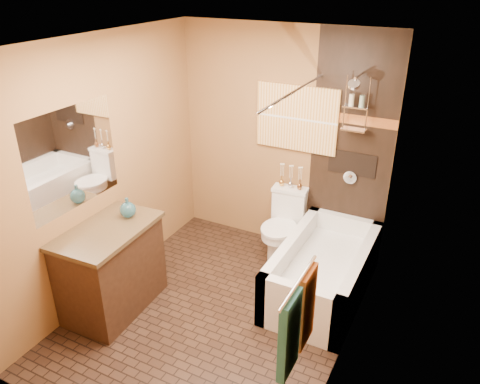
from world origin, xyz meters
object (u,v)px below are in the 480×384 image
Objects in this scene: bathtub at (323,274)px; vanity at (111,268)px; toilet at (283,225)px; sunset_painting at (297,118)px.

vanity reaches higher than bathtub.
toilet is 0.76× the size of vanity.
toilet is (-0.63, 0.47, 0.17)m from bathtub.
bathtub is 0.80m from toilet.
sunset_painting is 0.60× the size of bathtub.
sunset_painting reaches higher than bathtub.
toilet is 1.92m from vanity.
sunset_painting is 0.89× the size of vanity.
vanity is (-1.09, -1.58, 0.05)m from toilet.
toilet reaches higher than bathtub.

